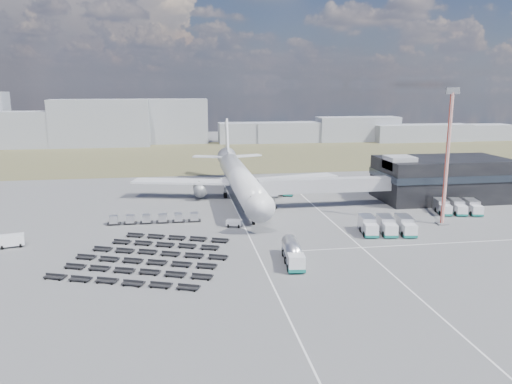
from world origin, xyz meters
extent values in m
plane|color=#565659|center=(0.00, 0.00, 0.00)|extent=(420.00, 420.00, 0.00)
cube|color=#4E472E|center=(0.00, 110.00, 0.01)|extent=(420.00, 90.00, 0.01)
cube|color=silver|center=(-2.00, 5.00, 0.01)|extent=(0.25, 110.00, 0.01)
cube|color=silver|center=(16.00, 5.00, 0.01)|extent=(0.25, 110.00, 0.01)
cube|color=silver|center=(25.00, -8.00, 0.01)|extent=(40.00, 0.25, 0.01)
cube|color=black|center=(48.00, 24.00, 5.00)|extent=(30.00, 16.00, 10.00)
cube|color=#262D38|center=(48.00, 24.00, 6.20)|extent=(30.40, 16.40, 1.60)
cube|color=#939399|center=(36.00, 22.00, 9.50)|extent=(6.00, 6.00, 3.00)
cube|color=#939399|center=(18.10, 20.50, 5.10)|extent=(29.80, 3.00, 3.00)
cube|color=#939399|center=(4.70, 20.00, 5.10)|extent=(4.00, 3.60, 3.40)
cylinder|color=slate|center=(6.20, 20.50, 2.55)|extent=(0.70, 0.70, 5.10)
cylinder|color=black|center=(6.20, 20.50, 0.45)|extent=(1.40, 0.90, 1.40)
cylinder|color=silver|center=(0.00, 30.00, 5.30)|extent=(5.60, 48.00, 5.60)
cone|color=silver|center=(0.00, 3.50, 5.30)|extent=(5.60, 5.00, 5.60)
cone|color=silver|center=(0.00, 58.00, 6.10)|extent=(5.60, 8.00, 5.60)
cube|color=black|center=(0.00, 5.50, 6.10)|extent=(2.20, 2.00, 0.80)
cube|color=silver|center=(-13.00, 35.00, 4.10)|extent=(25.59, 11.38, 0.50)
cube|color=silver|center=(13.00, 35.00, 4.10)|extent=(25.59, 11.38, 0.50)
cylinder|color=slate|center=(-9.50, 33.00, 2.40)|extent=(3.00, 5.00, 3.00)
cylinder|color=slate|center=(9.50, 33.00, 2.40)|extent=(3.00, 5.00, 3.00)
cube|color=silver|center=(-5.50, 60.00, 6.50)|extent=(9.49, 5.63, 0.35)
cube|color=silver|center=(5.50, 60.00, 6.50)|extent=(9.49, 5.63, 0.35)
cube|color=silver|center=(0.00, 61.00, 11.80)|extent=(0.50, 9.06, 11.45)
cylinder|color=slate|center=(0.00, 9.00, 1.25)|extent=(0.50, 0.50, 2.50)
cylinder|color=slate|center=(-3.20, 34.00, 1.25)|extent=(0.60, 0.60, 2.50)
cylinder|color=slate|center=(3.20, 34.00, 1.25)|extent=(0.60, 0.60, 2.50)
cylinder|color=black|center=(0.00, 9.00, 0.50)|extent=(0.50, 1.20, 1.20)
cube|color=gray|center=(-75.45, 145.68, 7.91)|extent=(48.92, 12.00, 15.81)
cube|color=gray|center=(-47.92, 145.46, 10.40)|extent=(42.57, 12.00, 20.80)
cube|color=gray|center=(-22.76, 154.60, 10.29)|extent=(45.15, 12.00, 20.58)
cube|color=gray|center=(17.16, 150.49, 4.71)|extent=(24.36, 12.00, 9.43)
cube|color=gray|center=(43.02, 149.85, 4.74)|extent=(40.71, 12.00, 9.48)
cube|color=gray|center=(72.98, 149.03, 5.86)|extent=(39.92, 12.00, 11.73)
cube|color=gray|center=(103.32, 142.97, 4.08)|extent=(47.74, 12.00, 8.16)
cube|color=gray|center=(126.91, 144.20, 3.83)|extent=(46.22, 12.00, 7.67)
cube|color=silver|center=(2.35, -17.25, 1.46)|extent=(2.65, 2.65, 2.32)
cube|color=#136B5F|center=(2.35, -17.25, 0.56)|extent=(2.76, 2.76, 0.51)
cylinder|color=silver|center=(2.83, -12.32, 1.92)|extent=(3.24, 7.78, 2.53)
cube|color=slate|center=(2.83, -12.32, 0.76)|extent=(3.14, 7.77, 0.35)
cylinder|color=black|center=(2.68, -13.83, 0.51)|extent=(2.72, 1.36, 1.11)
cube|color=silver|center=(-4.00, 8.00, 0.68)|extent=(3.30, 2.46, 1.36)
cube|color=silver|center=(-42.78, 1.53, 1.09)|extent=(4.36, 2.73, 2.18)
cube|color=silver|center=(12.97, 34.82, 1.50)|extent=(4.00, 6.06, 2.63)
cube|color=#136B5F|center=(12.97, 34.82, 0.42)|extent=(4.12, 6.18, 0.42)
cube|color=silver|center=(19.67, -2.76, 1.33)|extent=(2.67, 2.58, 2.24)
cube|color=#136B5F|center=(19.67, -2.76, 0.46)|extent=(2.79, 2.70, 0.46)
cube|color=silver|center=(20.23, 0.77, 1.73)|extent=(3.15, 5.02, 2.65)
cube|color=silver|center=(23.10, -3.30, 1.33)|extent=(2.67, 2.58, 2.24)
cube|color=#136B5F|center=(23.10, -3.30, 0.46)|extent=(2.79, 2.70, 0.46)
cube|color=silver|center=(23.66, 0.23, 1.73)|extent=(3.15, 5.02, 2.65)
cube|color=silver|center=(26.52, -3.84, 1.33)|extent=(2.67, 2.58, 2.24)
cube|color=#136B5F|center=(26.52, -3.84, 0.46)|extent=(2.79, 2.70, 0.46)
cube|color=silver|center=(27.08, -0.32, 1.73)|extent=(3.15, 5.02, 2.65)
cube|color=silver|center=(40.99, 9.34, 1.23)|extent=(2.55, 2.48, 2.08)
cube|color=#136B5F|center=(40.99, 9.34, 0.42)|extent=(2.67, 2.59, 0.42)
cube|color=silver|center=(41.67, 12.57, 1.61)|extent=(3.11, 4.72, 2.46)
cube|color=silver|center=(44.13, 8.67, 1.23)|extent=(2.55, 2.48, 2.08)
cube|color=#136B5F|center=(44.13, 8.67, 0.42)|extent=(2.67, 2.59, 0.42)
cube|color=silver|center=(44.81, 11.91, 1.61)|extent=(3.11, 4.72, 2.46)
cube|color=silver|center=(47.27, 8.01, 1.23)|extent=(2.55, 2.48, 2.08)
cube|color=#136B5F|center=(47.27, 8.01, 0.42)|extent=(2.67, 2.59, 0.42)
cube|color=silver|center=(47.96, 11.24, 1.61)|extent=(3.11, 4.72, 2.46)
cube|color=black|center=(-27.27, 13.07, 0.30)|extent=(2.58, 1.60, 0.18)
cube|color=silver|center=(-27.27, 13.07, 1.13)|extent=(1.59, 1.59, 1.48)
cube|color=black|center=(-24.12, 13.04, 0.30)|extent=(2.58, 1.60, 0.18)
cube|color=silver|center=(-24.12, 13.04, 1.13)|extent=(1.59, 1.59, 1.48)
cube|color=black|center=(-20.96, 13.01, 0.30)|extent=(2.58, 1.60, 0.18)
cube|color=silver|center=(-20.96, 13.01, 1.13)|extent=(1.59, 1.59, 1.48)
cube|color=black|center=(-17.80, 12.98, 0.30)|extent=(2.58, 1.60, 0.18)
cube|color=silver|center=(-17.80, 12.98, 1.13)|extent=(1.59, 1.59, 1.48)
cube|color=black|center=(-14.65, 12.95, 0.30)|extent=(2.58, 1.60, 0.18)
cube|color=silver|center=(-14.65, 12.95, 1.13)|extent=(1.59, 1.59, 1.48)
cube|color=black|center=(-11.49, 12.92, 0.30)|extent=(2.58, 1.60, 0.18)
cube|color=silver|center=(-11.49, 12.92, 1.13)|extent=(1.59, 1.59, 1.48)
cube|color=black|center=(-22.85, -17.74, 0.36)|extent=(22.97, 9.77, 0.72)
cube|color=black|center=(-21.39, -13.81, 0.36)|extent=(22.97, 9.77, 0.72)
cube|color=black|center=(-19.92, -9.88, 0.36)|extent=(22.97, 9.77, 0.72)
cube|color=black|center=(-18.46, -5.95, 0.36)|extent=(22.97, 9.77, 0.72)
cube|color=black|center=(-17.00, -2.02, 0.36)|extent=(19.23, 8.37, 0.72)
cube|color=black|center=(-15.53, 1.91, 0.36)|extent=(19.23, 8.37, 0.72)
cylinder|color=red|center=(36.91, 3.38, 12.83)|extent=(0.72, 0.72, 25.66)
cube|color=slate|center=(36.91, 3.38, 25.96)|extent=(2.53, 1.00, 1.23)
cube|color=#565659|center=(36.91, 3.38, 0.15)|extent=(2.05, 2.05, 0.31)
camera|label=1|loc=(-14.29, -84.93, 27.07)|focal=35.00mm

